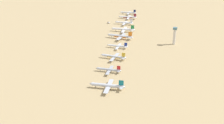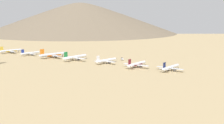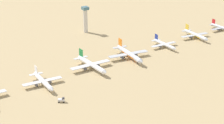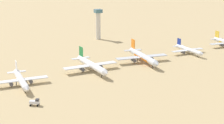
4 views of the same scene
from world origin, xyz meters
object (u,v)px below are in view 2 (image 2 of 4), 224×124
object	(u,v)px
parked_jet_1	(137,64)
parked_jet_5	(30,53)
parked_jet_4	(53,55)
parked_jet_6	(11,51)
parked_jet_3	(75,57)
service_truck	(122,59)
parked_jet_0	(171,67)
parked_jet_2	(106,60)

from	to	relation	value
parked_jet_1	parked_jet_5	bearing A→B (deg)	98.18
parked_jet_4	parked_jet_5	world-z (taller)	parked_jet_4
parked_jet_1	parked_jet_6	distance (m)	250.86
parked_jet_3	parked_jet_5	size ratio (longest dim) A/B	1.31
service_truck	parked_jet_0	bearing A→B (deg)	-103.81
parked_jet_4	parked_jet_6	world-z (taller)	parked_jet_4
parked_jet_5	parked_jet_0	bearing A→B (deg)	-81.11
parked_jet_0	parked_jet_2	xyz separation A→B (m)	(-12.86, 94.48, -0.04)
parked_jet_6	parked_jet_1	bearing A→B (deg)	-81.88
parked_jet_1	parked_jet_4	bearing A→B (deg)	97.67
parked_jet_3	service_truck	size ratio (longest dim) A/B	8.86
parked_jet_3	parked_jet_5	world-z (taller)	parked_jet_3
parked_jet_3	parked_jet_6	distance (m)	147.36
parked_jet_0	service_truck	size ratio (longest dim) A/B	7.55
parked_jet_6	service_truck	world-z (taller)	parked_jet_6
parked_jet_0	parked_jet_3	size ratio (longest dim) A/B	0.85
parked_jet_2	parked_jet_6	bearing A→B (deg)	99.18
parked_jet_6	parked_jet_5	bearing A→B (deg)	-82.12
parked_jet_1	parked_jet_2	xyz separation A→B (m)	(-3.41, 50.22, -0.17)
parked_jet_2	parked_jet_4	size ratio (longest dim) A/B	0.82
parked_jet_1	service_truck	xyz separation A→B (m)	(32.90, 51.18, -2.23)
parked_jet_3	parked_jet_6	size ratio (longest dim) A/B	1.15
parked_jet_4	parked_jet_3	bearing A→B (deg)	-83.34
parked_jet_1	parked_jet_5	world-z (taller)	parked_jet_1
service_truck	parked_jet_6	bearing A→B (deg)	109.12
parked_jet_1	parked_jet_4	distance (m)	149.35
parked_jet_4	parked_jet_6	size ratio (longest dim) A/B	1.20
parked_jet_5	parked_jet_6	xyz separation A→B (m)	(-6.90, 49.84, 0.47)
service_truck	parked_jet_2	bearing A→B (deg)	-178.49
parked_jet_0	parked_jet_1	xyz separation A→B (m)	(-9.45, 44.26, 0.13)
parked_jet_3	parked_jet_5	xyz separation A→B (m)	(-13.93, 96.05, -1.15)
parked_jet_4	parked_jet_5	bearing A→B (deg)	99.67
parked_jet_0	parked_jet_5	bearing A→B (deg)	98.89
parked_jet_0	service_truck	xyz separation A→B (m)	(23.46, 95.43, -2.10)
parked_jet_6	service_truck	size ratio (longest dim) A/B	7.72
parked_jet_5	parked_jet_6	size ratio (longest dim) A/B	0.88
parked_jet_0	parked_jet_4	size ratio (longest dim) A/B	0.82
parked_jet_0	parked_jet_5	size ratio (longest dim) A/B	1.12
parked_jet_5	service_truck	world-z (taller)	parked_jet_5
parked_jet_2	parked_jet_5	xyz separation A→B (m)	(-25.13, 148.29, -0.39)
parked_jet_2	parked_jet_6	world-z (taller)	parked_jet_6
parked_jet_2	parked_jet_6	size ratio (longest dim) A/B	0.98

